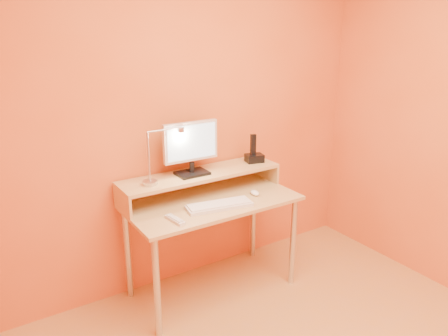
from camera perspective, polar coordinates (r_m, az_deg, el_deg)
wall_back at (r=3.11m, az=-4.75°, el=6.71°), size 3.00×0.04×2.50m
desk_leg_fl at (r=2.76m, az=-8.92°, el=-15.49°), size 0.04×0.04×0.69m
desk_leg_fr at (r=3.28m, az=9.16°, el=-9.68°), size 0.04×0.04×0.69m
desk_leg_bl at (r=3.16m, az=-12.69°, el=-11.03°), size 0.04×0.04×0.69m
desk_leg_br at (r=3.62m, az=3.91°, el=-6.64°), size 0.04×0.04×0.69m
desk_lower at (r=3.01m, az=-1.60°, el=-4.51°), size 1.20×0.60×0.02m
shelf_riser_left at (r=2.87m, az=-13.37°, el=-4.40°), size 0.02×0.30×0.14m
shelf_riser_right at (r=3.41m, az=5.62°, el=-0.34°), size 0.02×0.30×0.14m
desk_shelf at (r=3.07m, az=-3.07°, el=-0.83°), size 1.20×0.30×0.02m
monitor_foot at (r=3.03m, az=-4.26°, el=-0.69°), size 0.22×0.16×0.02m
monitor_neck at (r=3.02m, az=-4.28°, el=0.10°), size 0.04×0.04×0.07m
monitor_panel at (r=2.97m, az=-4.46°, el=3.54°), size 0.40×0.04×0.27m
monitor_back at (r=2.99m, az=-4.67°, el=3.64°), size 0.36×0.02×0.23m
monitor_screen at (r=2.96m, az=-4.29°, el=3.47°), size 0.37×0.01×0.24m
lamp_base at (r=2.87m, az=-9.81°, el=-1.94°), size 0.10×0.10×0.02m
lamp_post at (r=2.81m, az=-10.00°, el=1.45°), size 0.01×0.01×0.33m
lamp_arm at (r=2.82m, az=-7.94°, el=5.06°), size 0.24×0.01×0.01m
lamp_head at (r=2.87m, az=-5.75°, el=5.08°), size 0.04×0.04×0.03m
lamp_bulb at (r=2.88m, az=-5.74°, el=4.77°), size 0.03×0.03×0.00m
phone_dock at (r=3.30m, az=4.07°, el=1.32°), size 0.15×0.13×0.06m
phone_handset at (r=3.26m, az=3.90°, el=3.12°), size 0.04×0.03×0.16m
phone_led at (r=3.29m, az=5.22°, el=1.22°), size 0.01×0.00×0.04m
keyboard at (r=2.88m, az=-0.62°, el=-5.05°), size 0.47×0.22×0.02m
mouse at (r=3.09m, az=4.12°, el=-3.30°), size 0.07×0.11×0.03m
remote_control at (r=2.70m, az=-6.55°, el=-6.85°), size 0.07×0.18×0.02m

